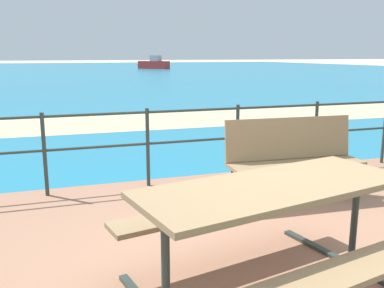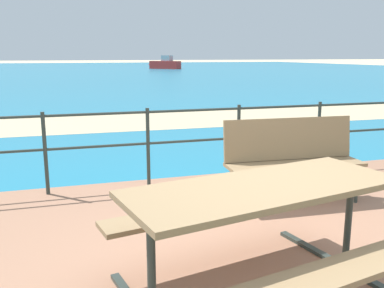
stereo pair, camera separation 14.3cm
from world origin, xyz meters
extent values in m
plane|color=beige|center=(0.00, 0.00, 0.00)|extent=(240.00, 240.00, 0.00)
cube|color=#996B51|center=(0.00, 0.00, 0.03)|extent=(6.40, 5.20, 0.06)
cube|color=teal|center=(0.00, 40.00, 0.01)|extent=(90.00, 90.00, 0.01)
cube|color=tan|center=(0.00, 7.90, 0.01)|extent=(54.04, 3.84, 0.01)
cube|color=#8C704C|center=(-0.35, -0.27, 0.82)|extent=(1.90, 1.04, 0.04)
cube|color=#8C704C|center=(-0.23, -0.83, 0.50)|extent=(1.82, 0.61, 0.04)
cube|color=#8C704C|center=(-0.46, 0.29, 0.50)|extent=(1.82, 0.61, 0.04)
cylinder|color=#2D3833|center=(-1.11, -0.43, 0.44)|extent=(0.06, 0.06, 0.76)
cylinder|color=#2D3833|center=(0.42, -0.12, 0.44)|extent=(0.06, 0.06, 0.76)
cube|color=#2D3833|center=(0.42, -0.12, 0.07)|extent=(0.34, 1.38, 0.03)
cube|color=#8C704C|center=(0.79, 1.28, 0.49)|extent=(1.51, 0.48, 0.04)
cube|color=#8C704C|center=(0.80, 1.46, 0.74)|extent=(1.49, 0.17, 0.46)
cylinder|color=#2D3833|center=(0.12, 1.17, 0.27)|extent=(0.04, 0.04, 0.43)
cylinder|color=#2D3833|center=(0.14, 1.47, 0.27)|extent=(0.04, 0.04, 0.43)
cylinder|color=#2D3833|center=(1.44, 1.10, 0.27)|extent=(0.04, 0.04, 0.43)
cylinder|color=#2D3833|center=(1.46, 1.40, 0.27)|extent=(0.04, 0.04, 0.43)
cylinder|color=#2D3833|center=(-1.77, 2.36, 0.54)|extent=(0.04, 0.04, 0.95)
cylinder|color=#2D3833|center=(-0.59, 2.36, 0.54)|extent=(0.04, 0.04, 0.95)
cylinder|color=#2D3833|center=(0.59, 2.36, 0.54)|extent=(0.04, 0.04, 0.95)
cylinder|color=#2D3833|center=(1.77, 2.36, 0.54)|extent=(0.04, 0.04, 0.95)
cylinder|color=#2D3833|center=(2.95, 2.36, 0.54)|extent=(0.04, 0.04, 0.95)
cylinder|color=#2D3833|center=(0.00, 2.36, 0.97)|extent=(5.90, 0.03, 0.03)
cylinder|color=#2D3833|center=(0.00, 2.36, 0.59)|extent=(5.90, 0.03, 0.03)
cube|color=red|center=(9.72, 45.48, 0.45)|extent=(3.28, 3.47, 0.88)
cube|color=#A5A8AD|center=(9.91, 45.27, 1.21)|extent=(1.34, 1.37, 0.64)
cone|color=red|center=(8.30, 47.05, 0.45)|extent=(0.92, 0.90, 0.79)
camera|label=1|loc=(-1.66, -2.52, 1.64)|focal=39.50mm
camera|label=2|loc=(-1.52, -2.57, 1.64)|focal=39.50mm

